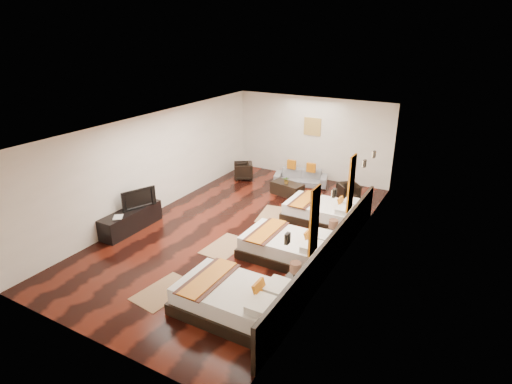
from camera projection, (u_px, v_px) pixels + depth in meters
The scene contains 30 objects.
floor at pixel (241, 230), 10.88m from camera, with size 5.50×9.50×0.01m, color black.
ceiling at pixel (239, 124), 9.84m from camera, with size 5.50×9.50×0.01m, color white.
back_wall at pixel (312, 138), 14.21m from camera, with size 5.50×0.01×2.80m, color silver.
left_wall at pixel (156, 163), 11.61m from camera, with size 0.01×9.50×2.80m, color silver.
right_wall at pixel (347, 201), 9.11m from camera, with size 0.01×9.50×2.80m, color silver.
headboard_panel at pixel (330, 254), 8.83m from camera, with size 0.08×6.60×0.90m, color black.
bed_near at pixel (236, 300), 7.61m from camera, with size 2.20×1.38×0.84m.
bed_mid at pixel (289, 247), 9.48m from camera, with size 2.10×1.32×0.80m.
bed_far at pixel (324, 212), 11.29m from camera, with size 2.04×1.28×0.78m.
nightstand_a at pixel (295, 286), 8.04m from camera, with size 0.40×0.40×0.80m.
nightstand_b at pixel (332, 240), 9.78m from camera, with size 0.40×0.40×0.80m.
jute_mat_near at pixel (164, 291), 8.34m from camera, with size 0.75×1.20×0.01m, color #8E6B48.
jute_mat_mid at pixel (225, 246), 10.04m from camera, with size 0.75×1.20×0.01m, color #8E6B48.
jute_mat_far at pixel (274, 215), 11.73m from camera, with size 0.75×1.20×0.01m, color #8E6B48.
tv_console at pixel (131, 220), 10.81m from camera, with size 0.50×1.80×0.55m, color black.
tv at pixel (137, 198), 10.79m from camera, with size 0.92×0.12×0.53m, color black.
book at pixel (113, 218), 10.25m from camera, with size 0.22×0.30×0.03m, color black.
figurine at pixel (149, 195), 11.24m from camera, with size 0.30×0.30×0.31m, color brown.
sofa at pixel (301, 177), 13.89m from camera, with size 1.74×0.68×0.51m, color slate.
armchair_left at pixel (243, 171), 14.42m from camera, with size 0.62×0.64×0.58m, color black.
armchair_right at pixel (348, 192), 12.64m from camera, with size 0.58×0.59×0.54m, color black.
coffee_table at pixel (287, 189), 13.06m from camera, with size 1.00×0.50×0.40m, color black.
table_plant at pixel (287, 180), 12.88m from camera, with size 0.22×0.19×0.24m, color #295B1E.
orange_panel_a at pixel (314, 221), 7.47m from camera, with size 0.04×0.40×1.30m, color #D86014.
orange_panel_b at pixel (351, 183), 9.25m from camera, with size 0.04×0.40×1.30m, color #D86014.
sconce_near at pixel (287, 238), 6.53m from camera, with size 0.07×0.12×0.18m.
sconce_mid at pixel (334, 193), 8.32m from camera, with size 0.07×0.12×0.18m.
sconce_far at pixel (364, 164), 10.10m from camera, with size 0.07×0.12×0.18m.
sconce_lounge at pixel (374, 154), 10.83m from camera, with size 0.07×0.12×0.18m.
gold_artwork at pixel (312, 127), 14.04m from camera, with size 0.60×0.04×0.60m, color #AD873F.
Camera 1 is at (5.11, -8.30, 4.95)m, focal length 29.18 mm.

